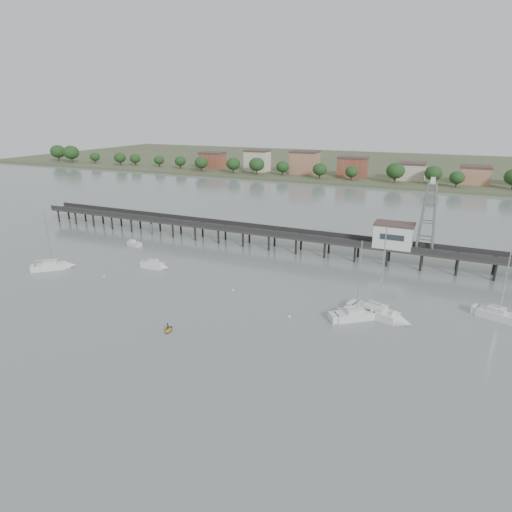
{
  "coord_description": "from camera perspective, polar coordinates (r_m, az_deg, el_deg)",
  "views": [
    {
      "loc": [
        34.21,
        -33.66,
        32.03
      ],
      "look_at": [
        0.34,
        42.0,
        4.0
      ],
      "focal_mm": 30.0,
      "sensor_mm": 36.0,
      "label": 1
    }
  ],
  "objects": [
    {
      "name": "pier_building",
      "position": [
        97.47,
        17.86,
        2.68
      ],
      "size": [
        8.4,
        5.4,
        5.3
      ],
      "color": "silver",
      "rests_on": "ground"
    },
    {
      "name": "mooring_buoys",
      "position": [
        77.54,
        -5.05,
        -5.73
      ],
      "size": [
        87.11,
        9.74,
        0.39
      ],
      "color": "beige",
      "rests_on": "ground"
    },
    {
      "name": "ground_plane",
      "position": [
        57.7,
        -18.37,
        -16.12
      ],
      "size": [
        500.0,
        500.0,
        0.0
      ],
      "primitive_type": "plane",
      "color": "slate",
      "rests_on": "ground"
    },
    {
      "name": "sailboat_e",
      "position": [
        80.16,
        30.1,
        -7.06
      ],
      "size": [
        7.82,
        4.51,
        12.48
      ],
      "rotation": [
        0.0,
        0.0,
        -0.33
      ],
      "color": "silver",
      "rests_on": "ground"
    },
    {
      "name": "sailboat_b",
      "position": [
        94.3,
        -13.13,
        -1.26
      ],
      "size": [
        6.21,
        2.35,
        10.25
      ],
      "rotation": [
        0.0,
        0.0,
        0.1
      ],
      "color": "silver",
      "rests_on": "ground"
    },
    {
      "name": "far_shore",
      "position": [
        277.07,
        17.3,
        11.42
      ],
      "size": [
        500.0,
        170.0,
        10.4
      ],
      "color": "#475133",
      "rests_on": "ground"
    },
    {
      "name": "lattice_tower",
      "position": [
        96.01,
        21.97,
        4.73
      ],
      "size": [
        3.2,
        3.2,
        15.5
      ],
      "color": "slate",
      "rests_on": "ground"
    },
    {
      "name": "pier",
      "position": [
        103.63,
        3.9,
        2.83
      ],
      "size": [
        150.0,
        5.0,
        5.5
      ],
      "color": "#2D2823",
      "rests_on": "ground"
    },
    {
      "name": "dinghy_occupant",
      "position": [
        68.23,
        -11.64,
        -9.74
      ],
      "size": [
        0.81,
        1.2,
        0.27
      ],
      "primitive_type": "imported",
      "rotation": [
        0.0,
        0.0,
        2.75
      ],
      "color": "black",
      "rests_on": "ground"
    },
    {
      "name": "yellow_dinghy",
      "position": [
        68.23,
        -11.64,
        -9.74
      ],
      "size": [
        1.75,
        0.99,
        2.35
      ],
      "primitive_type": "imported",
      "rotation": [
        0.0,
        0.0,
        0.32
      ],
      "color": "gold",
      "rests_on": "ground"
    },
    {
      "name": "white_tender",
      "position": [
        111.9,
        -15.93,
        1.57
      ],
      "size": [
        4.25,
        2.48,
        1.55
      ],
      "rotation": [
        0.0,
        0.0,
        -0.22
      ],
      "color": "silver",
      "rests_on": "ground"
    },
    {
      "name": "sailboat_c",
      "position": [
        72.44,
        13.89,
        -7.59
      ],
      "size": [
        8.22,
        7.16,
        14.0
      ],
      "rotation": [
        0.0,
        0.0,
        0.66
      ],
      "color": "silver",
      "rests_on": "ground"
    },
    {
      "name": "sailboat_a",
      "position": [
        101.18,
        -24.98,
        -1.21
      ],
      "size": [
        7.52,
        7.25,
        13.38
      ],
      "rotation": [
        0.0,
        0.0,
        0.75
      ],
      "color": "silver",
      "rests_on": "ground"
    },
    {
      "name": "sailboat_d",
      "position": [
        73.04,
        16.87,
        -7.65
      ],
      "size": [
        10.4,
        5.76,
        16.33
      ],
      "rotation": [
        0.0,
        0.0,
        -0.3
      ],
      "color": "silver",
      "rests_on": "ground"
    }
  ]
}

